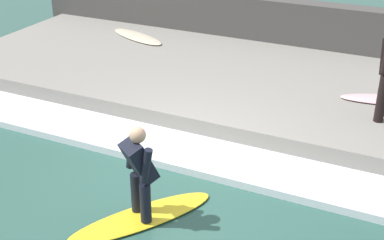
{
  "coord_description": "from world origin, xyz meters",
  "views": [
    {
      "loc": [
        -6.17,
        -3.13,
        4.33
      ],
      "look_at": [
        0.43,
        0.0,
        0.7
      ],
      "focal_mm": 50.0,
      "sensor_mm": 36.0,
      "label": 1
    }
  ],
  "objects": [
    {
      "name": "ground_plane",
      "position": [
        0.0,
        0.0,
        0.0
      ],
      "size": [
        28.0,
        28.0,
        0.0
      ],
      "primitive_type": "plane",
      "color": "#2D564C"
    },
    {
      "name": "concrete_ledge",
      "position": [
        3.22,
        0.0,
        0.2
      ],
      "size": [
        4.4,
        12.7,
        0.4
      ],
      "primitive_type": "cube",
      "color": "gray",
      "rests_on": "ground_plane"
    },
    {
      "name": "back_wall",
      "position": [
        5.67,
        0.0,
        0.69
      ],
      "size": [
        0.5,
        13.33,
        1.37
      ],
      "primitive_type": "cube",
      "color": "#474442",
      "rests_on": "ground_plane"
    },
    {
      "name": "wave_foam_crest",
      "position": [
        0.5,
        0.0,
        0.06
      ],
      "size": [
        1.04,
        12.06,
        0.12
      ],
      "primitive_type": "cube",
      "color": "silver",
      "rests_on": "ground_plane"
    },
    {
      "name": "surfboard_riding",
      "position": [
        -1.25,
        -0.06,
        0.03
      ],
      "size": [
        2.01,
        1.58,
        0.06
      ],
      "color": "yellow",
      "rests_on": "ground_plane"
    },
    {
      "name": "surfer_riding",
      "position": [
        -1.25,
        -0.06,
        0.78
      ],
      "size": [
        0.54,
        0.53,
        1.31
      ],
      "color": "black",
      "rests_on": "surfboard_riding"
    },
    {
      "name": "surfboard_spare",
      "position": [
        4.43,
        3.35,
        0.43
      ],
      "size": [
        1.11,
        1.77,
        0.06
      ],
      "color": "beige",
      "rests_on": "concrete_ledge"
    }
  ]
}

